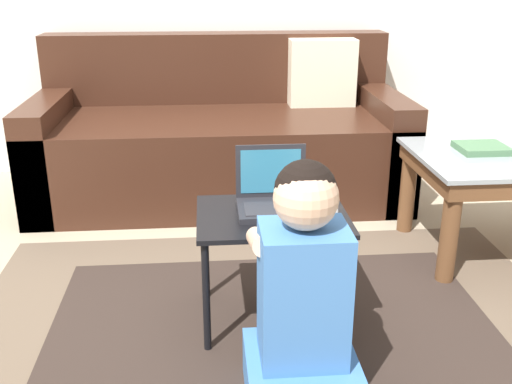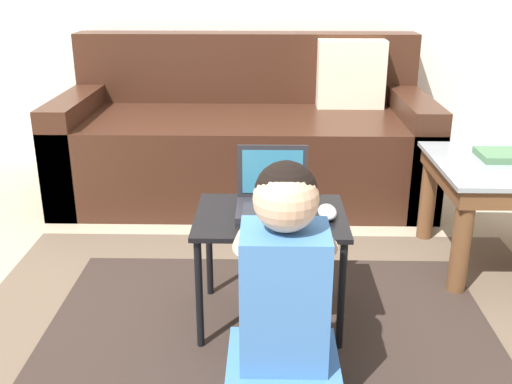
% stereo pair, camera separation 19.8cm
% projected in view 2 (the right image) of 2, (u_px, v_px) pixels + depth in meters
% --- Properties ---
extents(ground_plane, '(16.00, 16.00, 0.00)m').
position_uv_depth(ground_plane, '(242.00, 316.00, 2.13)').
color(ground_plane, gray).
extents(area_rug, '(2.11, 1.83, 0.01)m').
position_uv_depth(area_rug, '(270.00, 356.00, 1.90)').
color(area_rug, brown).
rests_on(area_rug, ground_plane).
extents(couch, '(1.91, 0.89, 0.82)m').
position_uv_depth(couch, '(246.00, 139.00, 3.24)').
color(couch, '#381E14').
rests_on(couch, ground_plane).
extents(laptop_desk, '(0.49, 0.38, 0.40)m').
position_uv_depth(laptop_desk, '(270.00, 230.00, 1.98)').
color(laptop_desk, black).
rests_on(laptop_desk, ground_plane).
extents(laptop, '(0.24, 0.20, 0.21)m').
position_uv_depth(laptop, '(272.00, 200.00, 1.98)').
color(laptop, '#232328').
rests_on(laptop, laptop_desk).
extents(computer_mouse, '(0.06, 0.11, 0.04)m').
position_uv_depth(computer_mouse, '(327.00, 212.00, 1.93)').
color(computer_mouse, '#B2B7C1').
rests_on(computer_mouse, laptop_desk).
extents(person_seated, '(0.31, 0.39, 0.72)m').
position_uv_depth(person_seated, '(284.00, 304.00, 1.59)').
color(person_seated, '#3D70B2').
rests_on(person_seated, ground_plane).
extents(book_on_table, '(0.20, 0.17, 0.03)m').
position_uv_depth(book_on_table, '(504.00, 155.00, 2.40)').
color(book_on_table, '#47704C').
rests_on(book_on_table, coffee_table).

